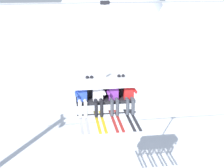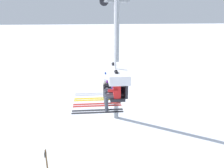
{
  "view_description": "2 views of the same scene",
  "coord_description": "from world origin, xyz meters",
  "px_view_note": "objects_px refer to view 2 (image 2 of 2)",
  "views": [
    {
      "loc": [
        -2.82,
        -11.24,
        8.99
      ],
      "look_at": [
        -1.23,
        -0.72,
        5.51
      ],
      "focal_mm": 55.0,
      "sensor_mm": 36.0,
      "label": 1
    },
    {
      "loc": [
        5.84,
        -1.54,
        7.81
      ],
      "look_at": [
        -1.47,
        -0.91,
        5.2
      ],
      "focal_mm": 35.0,
      "sensor_mm": 36.0,
      "label": 2
    }
  ],
  "objects_px": {
    "skier_red": "(113,92)",
    "trail_sign": "(47,162)",
    "lift_tower_near": "(116,60)",
    "skier_white": "(111,82)",
    "skier_purple": "(112,87)",
    "skier_blue": "(110,77)",
    "chairlift_chair": "(117,76)"
  },
  "relations": [
    {
      "from": "skier_white",
      "to": "skier_purple",
      "type": "bearing_deg",
      "value": 0.0
    },
    {
      "from": "skier_blue",
      "to": "trail_sign",
      "type": "relative_size",
      "value": 1.06
    },
    {
      "from": "skier_purple",
      "to": "trail_sign",
      "type": "relative_size",
      "value": 1.06
    },
    {
      "from": "skier_purple",
      "to": "trail_sign",
      "type": "bearing_deg",
      "value": -118.72
    },
    {
      "from": "chairlift_chair",
      "to": "trail_sign",
      "type": "bearing_deg",
      "value": -113.2
    },
    {
      "from": "skier_purple",
      "to": "skier_red",
      "type": "relative_size",
      "value": 1.0
    },
    {
      "from": "skier_blue",
      "to": "skier_red",
      "type": "relative_size",
      "value": 1.0
    },
    {
      "from": "skier_white",
      "to": "skier_red",
      "type": "height_order",
      "value": "same"
    },
    {
      "from": "chairlift_chair",
      "to": "skier_red",
      "type": "xyz_separation_m",
      "value": [
        0.76,
        -0.21,
        -0.3
      ]
    },
    {
      "from": "chairlift_chair",
      "to": "skier_red",
      "type": "relative_size",
      "value": 2.09
    },
    {
      "from": "chairlift_chair",
      "to": "skier_purple",
      "type": "bearing_deg",
      "value": -39.53
    },
    {
      "from": "skier_blue",
      "to": "skier_red",
      "type": "height_order",
      "value": "same"
    },
    {
      "from": "lift_tower_near",
      "to": "skier_white",
      "type": "distance_m",
      "value": 7.0
    },
    {
      "from": "lift_tower_near",
      "to": "skier_white",
      "type": "xyz_separation_m",
      "value": [
        6.88,
        -0.92,
        0.84
      ]
    },
    {
      "from": "skier_red",
      "to": "trail_sign",
      "type": "distance_m",
      "value": 5.62
    },
    {
      "from": "lift_tower_near",
      "to": "skier_blue",
      "type": "relative_size",
      "value": 4.94
    },
    {
      "from": "chairlift_chair",
      "to": "skier_blue",
      "type": "xyz_separation_m",
      "value": [
        -0.76,
        -0.21,
        -0.3
      ]
    },
    {
      "from": "skier_blue",
      "to": "trail_sign",
      "type": "xyz_separation_m",
      "value": [
        -0.59,
        -2.94,
        -4.3
      ]
    },
    {
      "from": "skier_blue",
      "to": "skier_purple",
      "type": "distance_m",
      "value": 1.02
    },
    {
      "from": "lift_tower_near",
      "to": "skier_blue",
      "type": "bearing_deg",
      "value": -8.23
    },
    {
      "from": "skier_blue",
      "to": "skier_white",
      "type": "height_order",
      "value": "same"
    },
    {
      "from": "skier_white",
      "to": "skier_red",
      "type": "relative_size",
      "value": 1.0
    },
    {
      "from": "lift_tower_near",
      "to": "skier_purple",
      "type": "distance_m",
      "value": 7.51
    },
    {
      "from": "chairlift_chair",
      "to": "skier_blue",
      "type": "relative_size",
      "value": 2.09
    },
    {
      "from": "lift_tower_near",
      "to": "skier_white",
      "type": "height_order",
      "value": "lift_tower_near"
    },
    {
      "from": "lift_tower_near",
      "to": "chairlift_chair",
      "type": "bearing_deg",
      "value": -5.67
    },
    {
      "from": "skier_red",
      "to": "trail_sign",
      "type": "relative_size",
      "value": 1.06
    },
    {
      "from": "lift_tower_near",
      "to": "skier_white",
      "type": "bearing_deg",
      "value": -7.64
    },
    {
      "from": "skier_purple",
      "to": "trail_sign",
      "type": "distance_m",
      "value": 5.45
    },
    {
      "from": "lift_tower_near",
      "to": "skier_red",
      "type": "relative_size",
      "value": 4.94
    },
    {
      "from": "lift_tower_near",
      "to": "trail_sign",
      "type": "distance_m",
      "value": 7.77
    },
    {
      "from": "chairlift_chair",
      "to": "trail_sign",
      "type": "xyz_separation_m",
      "value": [
        -1.35,
        -3.15,
        -4.61
      ]
    }
  ]
}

